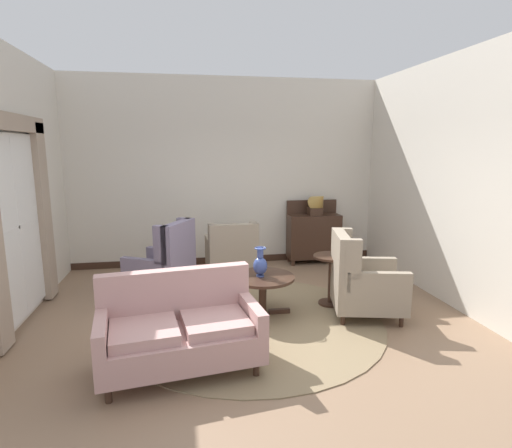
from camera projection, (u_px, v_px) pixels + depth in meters
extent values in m
plane|color=#896B51|center=(254.00, 332.00, 4.82)|extent=(8.49, 8.49, 0.00)
cube|color=silver|center=(226.00, 173.00, 7.44)|extent=(5.81, 0.08, 3.37)
cube|color=silver|center=(10.00, 186.00, 4.91)|extent=(0.08, 4.25, 3.37)
cube|color=silver|center=(437.00, 180.00, 5.87)|extent=(0.08, 4.25, 3.37)
cube|color=#382319|center=(228.00, 260.00, 7.69)|extent=(5.65, 0.03, 0.12)
cylinder|color=#847051|center=(250.00, 321.00, 5.11)|extent=(3.28, 3.28, 0.01)
cube|color=silver|center=(17.00, 227.00, 4.91)|extent=(0.03, 1.26, 2.14)
cube|color=white|center=(18.00, 227.00, 4.92)|extent=(0.02, 1.34, 2.22)
cube|color=white|center=(19.00, 227.00, 4.92)|extent=(0.02, 0.04, 2.14)
cube|color=white|center=(19.00, 227.00, 4.92)|extent=(0.02, 1.26, 0.04)
cube|color=tan|center=(44.00, 212.00, 5.70)|extent=(0.10, 0.32, 2.44)
cube|color=tan|center=(11.00, 122.00, 4.70)|extent=(0.10, 1.94, 0.20)
cylinder|color=#382319|center=(263.00, 277.00, 5.20)|extent=(0.81, 0.81, 0.03)
cylinder|color=#382319|center=(263.00, 295.00, 5.24)|extent=(0.10, 0.10, 0.44)
cube|color=#382319|center=(279.00, 312.00, 5.32)|extent=(0.28, 0.06, 0.07)
cube|color=#382319|center=(250.00, 308.00, 5.43)|extent=(0.22, 0.26, 0.07)
cube|color=#382319|center=(258.00, 319.00, 5.08)|extent=(0.18, 0.28, 0.07)
cylinder|color=#384C93|center=(260.00, 275.00, 5.18)|extent=(0.10, 0.10, 0.02)
ellipsoid|color=#384C93|center=(260.00, 266.00, 5.16)|extent=(0.18, 0.18, 0.23)
cylinder|color=#384C93|center=(260.00, 253.00, 5.12)|extent=(0.08, 0.08, 0.12)
torus|color=#384C93|center=(260.00, 248.00, 5.11)|extent=(0.15, 0.15, 0.02)
cube|color=tan|center=(181.00, 344.00, 3.92)|extent=(1.62, 0.99, 0.28)
cube|color=tan|center=(175.00, 293.00, 4.15)|extent=(1.53, 0.35, 0.51)
cube|color=tan|center=(144.00, 332.00, 3.75)|extent=(0.68, 0.66, 0.10)
cube|color=tan|center=(216.00, 322.00, 3.95)|extent=(0.68, 0.66, 0.10)
cube|color=tan|center=(100.00, 332.00, 3.61)|extent=(0.20, 0.69, 0.21)
cube|color=tan|center=(252.00, 313.00, 4.04)|extent=(0.20, 0.69, 0.21)
cylinder|color=#382319|center=(108.00, 395.00, 3.47)|extent=(0.06, 0.06, 0.14)
cylinder|color=#382319|center=(256.00, 369.00, 3.87)|extent=(0.06, 0.06, 0.14)
cylinder|color=#382319|center=(110.00, 359.00, 4.05)|extent=(0.06, 0.06, 0.14)
cylinder|color=#382319|center=(239.00, 340.00, 4.45)|extent=(0.06, 0.06, 0.14)
cube|color=gray|center=(368.00, 294.00, 5.21)|extent=(1.01, 0.94, 0.31)
cube|color=gray|center=(340.00, 258.00, 5.14)|extent=(0.31, 0.77, 0.64)
cube|color=gray|center=(353.00, 259.00, 4.80)|extent=(0.22, 0.14, 0.48)
cube|color=gray|center=(344.00, 246.00, 5.45)|extent=(0.22, 0.14, 0.48)
cube|color=gray|center=(379.00, 282.00, 4.83)|extent=(0.76, 0.27, 0.24)
cube|color=gray|center=(367.00, 266.00, 5.48)|extent=(0.76, 0.27, 0.24)
cylinder|color=#382319|center=(401.00, 321.00, 4.94)|extent=(0.06, 0.06, 0.14)
cylinder|color=#382319|center=(388.00, 303.00, 5.53)|extent=(0.06, 0.06, 0.14)
cylinder|color=#382319|center=(343.00, 320.00, 4.98)|extent=(0.06, 0.06, 0.14)
cylinder|color=#382319|center=(336.00, 302.00, 5.57)|extent=(0.06, 0.06, 0.14)
cube|color=slate|center=(160.00, 276.00, 6.00)|extent=(1.07, 1.04, 0.27)
cube|color=slate|center=(179.00, 246.00, 5.81)|extent=(0.48, 0.72, 0.70)
cube|color=slate|center=(184.00, 235.00, 6.12)|extent=(0.22, 0.18, 0.53)
cube|color=slate|center=(161.00, 245.00, 5.53)|extent=(0.22, 0.18, 0.53)
cube|color=slate|center=(168.00, 255.00, 6.27)|extent=(0.67, 0.43, 0.21)
cube|color=slate|center=(144.00, 266.00, 5.68)|extent=(0.67, 0.43, 0.21)
cylinder|color=#382319|center=(153.00, 281.00, 6.41)|extent=(0.06, 0.06, 0.14)
cylinder|color=#382319|center=(130.00, 293.00, 5.88)|extent=(0.06, 0.06, 0.14)
cylinder|color=#382319|center=(190.00, 286.00, 6.21)|extent=(0.06, 0.06, 0.14)
cylinder|color=#382319|center=(170.00, 299.00, 5.67)|extent=(0.06, 0.06, 0.14)
cube|color=gray|center=(231.00, 261.00, 6.75)|extent=(0.81, 0.85, 0.32)
cube|color=gray|center=(234.00, 240.00, 6.35)|extent=(0.78, 0.17, 0.51)
cube|color=gray|center=(254.00, 234.00, 6.49)|extent=(0.11, 0.20, 0.39)
cube|color=gray|center=(212.00, 236.00, 6.35)|extent=(0.11, 0.20, 0.39)
cube|color=gray|center=(250.00, 243.00, 6.82)|extent=(0.13, 0.73, 0.22)
cube|color=gray|center=(210.00, 245.00, 6.68)|extent=(0.13, 0.73, 0.22)
cylinder|color=#382319|center=(245.00, 267.00, 7.17)|extent=(0.06, 0.06, 0.14)
cylinder|color=#382319|center=(211.00, 269.00, 7.04)|extent=(0.06, 0.06, 0.14)
cylinder|color=#382319|center=(253.00, 279.00, 6.54)|extent=(0.06, 0.06, 0.14)
cylinder|color=#382319|center=(215.00, 281.00, 6.41)|extent=(0.06, 0.06, 0.14)
cylinder|color=#382319|center=(331.00, 257.00, 5.52)|extent=(0.49, 0.49, 0.03)
cylinder|color=#382319|center=(331.00, 281.00, 5.58)|extent=(0.07, 0.07, 0.67)
cylinder|color=#382319|center=(330.00, 303.00, 5.64)|extent=(0.32, 0.32, 0.04)
cube|color=#382319|center=(314.00, 236.00, 7.64)|extent=(0.97, 0.38, 0.81)
cube|color=#382319|center=(312.00, 207.00, 7.71)|extent=(0.97, 0.04, 0.26)
cube|color=#382319|center=(293.00, 263.00, 7.51)|extent=(0.06, 0.06, 0.10)
cube|color=#382319|center=(338.00, 261.00, 7.66)|extent=(0.06, 0.06, 0.10)
cube|color=#382319|center=(289.00, 259.00, 7.79)|extent=(0.06, 0.06, 0.10)
cube|color=#382319|center=(332.00, 257.00, 7.93)|extent=(0.06, 0.06, 0.10)
cube|color=#382319|center=(315.00, 211.00, 7.53)|extent=(0.24, 0.24, 0.14)
cone|color=#B28942|center=(320.00, 200.00, 7.43)|extent=(0.44, 0.51, 0.43)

